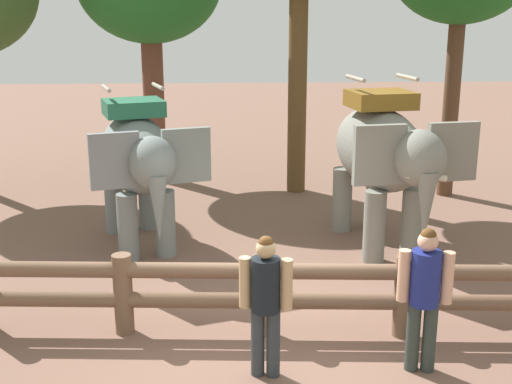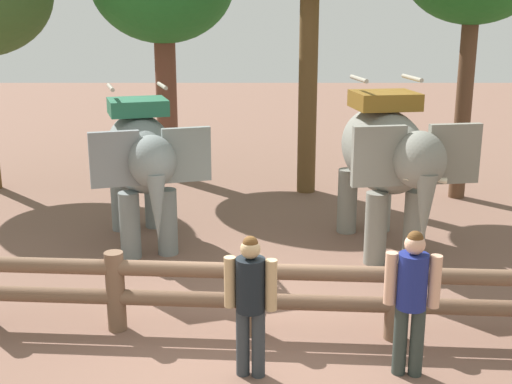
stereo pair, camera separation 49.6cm
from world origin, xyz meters
The scene contains 6 objects.
ground_plane centered at (0.00, 0.00, 0.00)m, with size 60.00×60.00×0.00m, color brown.
log_fence centered at (0.00, 0.10, 0.61)m, with size 7.23×0.73×1.05m.
elephant_near_left centered at (-1.90, 3.40, 1.55)m, with size 2.21×3.30×2.76m.
elephant_center centered at (2.18, 3.16, 1.64)m, with size 1.99×3.46×2.92m.
tourist_woman_in_black centered at (1.73, -0.86, 0.98)m, with size 0.59×0.39×1.70m.
tourist_man_in_blue centered at (-0.03, -0.88, 0.96)m, with size 0.58×0.37×1.65m.
Camera 1 is at (-0.46, -7.54, 3.97)m, focal length 46.61 mm.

